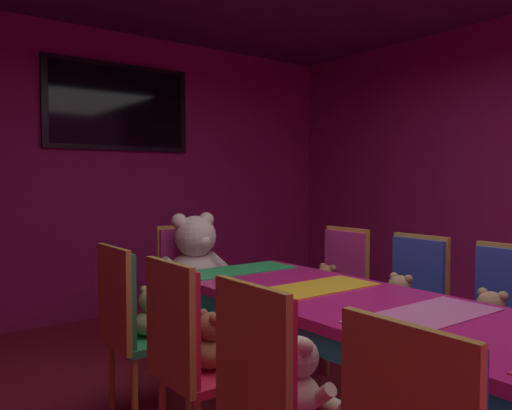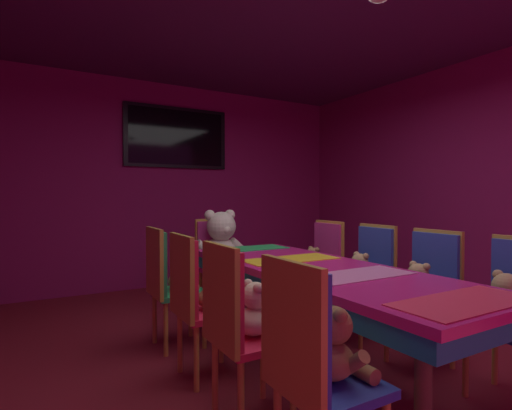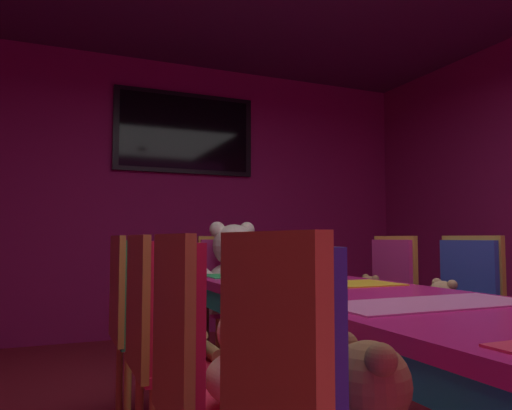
# 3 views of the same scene
# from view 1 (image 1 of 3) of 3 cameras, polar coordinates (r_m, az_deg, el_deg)

# --- Properties ---
(wall_back) EXTENTS (5.20, 0.12, 2.80)m
(wall_back) POSITION_cam_1_polar(r_m,az_deg,el_deg) (5.26, -15.34, 3.36)
(wall_back) COLOR #8C1959
(wall_back) RESTS_ON ground_plane
(banquet_table) EXTENTS (0.90, 2.53, 0.75)m
(banquet_table) POSITION_cam_1_polar(r_m,az_deg,el_deg) (2.66, 11.82, -12.21)
(banquet_table) COLOR #C61E72
(banquet_table) RESTS_ON ground_plane
(chair_left_1) EXTENTS (0.42, 0.41, 0.98)m
(chair_left_1) POSITION_cam_1_polar(r_m,az_deg,el_deg) (1.93, 1.43, -19.86)
(chair_left_1) COLOR red
(chair_left_1) RESTS_ON ground_plane
(teddy_left_1) EXTENTS (0.25, 0.33, 0.31)m
(teddy_left_1) POSITION_cam_1_polar(r_m,az_deg,el_deg) (2.02, 4.85, -18.98)
(teddy_left_1) COLOR beige
(teddy_left_1) RESTS_ON chair_left_1
(chair_left_2) EXTENTS (0.42, 0.41, 0.98)m
(chair_left_2) POSITION_cam_1_polar(r_m,az_deg,el_deg) (2.40, -7.89, -15.30)
(chair_left_2) COLOR red
(chair_left_2) RESTS_ON ground_plane
(teddy_left_2) EXTENTS (0.23, 0.29, 0.28)m
(teddy_left_2) POSITION_cam_1_polar(r_m,az_deg,el_deg) (2.48, -4.88, -15.20)
(teddy_left_2) COLOR olive
(teddy_left_2) RESTS_ON chair_left_2
(chair_left_3) EXTENTS (0.42, 0.41, 0.98)m
(chair_left_3) POSITION_cam_1_polar(r_m,az_deg,el_deg) (2.95, -14.10, -11.91)
(chair_left_3) COLOR #268C4C
(chair_left_3) RESTS_ON ground_plane
(teddy_left_3) EXTENTS (0.23, 0.30, 0.28)m
(teddy_left_3) POSITION_cam_1_polar(r_m,az_deg,el_deg) (3.01, -11.53, -11.94)
(teddy_left_3) COLOR tan
(teddy_left_3) RESTS_ON chair_left_3
(chair_right_1) EXTENTS (0.42, 0.41, 0.98)m
(chair_right_1) POSITION_cam_1_polar(r_m,az_deg,el_deg) (3.17, 25.94, -11.06)
(chair_right_1) COLOR #2D47B2
(chair_right_1) RESTS_ON ground_plane
(teddy_right_1) EXTENTS (0.25, 0.32, 0.30)m
(teddy_right_1) POSITION_cam_1_polar(r_m,az_deg,el_deg) (3.05, 24.67, -11.78)
(teddy_right_1) COLOR tan
(teddy_right_1) RESTS_ON chair_right_1
(chair_right_2) EXTENTS (0.42, 0.41, 0.98)m
(chair_right_2) POSITION_cam_1_polar(r_m,az_deg,el_deg) (3.49, 17.11, -9.63)
(chair_right_2) COLOR #2D47B2
(chair_right_2) RESTS_ON ground_plane
(teddy_right_2) EXTENTS (0.24, 0.31, 0.29)m
(teddy_right_2) POSITION_cam_1_polar(r_m,az_deg,el_deg) (3.38, 15.64, -10.24)
(teddy_right_2) COLOR tan
(teddy_right_2) RESTS_ON chair_right_2
(chair_right_3) EXTENTS (0.42, 0.41, 0.98)m
(chair_right_3) POSITION_cam_1_polar(r_m,az_deg,el_deg) (3.87, 9.32, -8.32)
(chair_right_3) COLOR #CC338C
(chair_right_3) RESTS_ON ground_plane
(teddy_right_3) EXTENTS (0.22, 0.29, 0.27)m
(teddy_right_3) POSITION_cam_1_polar(r_m,az_deg,el_deg) (3.77, 7.80, -8.92)
(teddy_right_3) COLOR #9E7247
(teddy_right_3) RESTS_ON chair_right_3
(throne_chair) EXTENTS (0.41, 0.42, 0.98)m
(throne_chair) POSITION_cam_1_polar(r_m,az_deg,el_deg) (4.07, -7.90, -7.76)
(throne_chair) COLOR #CC338C
(throne_chair) RESTS_ON ground_plane
(king_teddy_bear) EXTENTS (0.67, 0.52, 0.63)m
(king_teddy_bear) POSITION_cam_1_polar(r_m,az_deg,el_deg) (3.90, -6.70, -6.26)
(king_teddy_bear) COLOR silver
(king_teddy_bear) RESTS_ON throne_chair
(wall_tv) EXTENTS (1.44, 0.06, 0.84)m
(wall_tv) POSITION_cam_1_polar(r_m,az_deg,el_deg) (5.22, -15.06, 10.53)
(wall_tv) COLOR black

